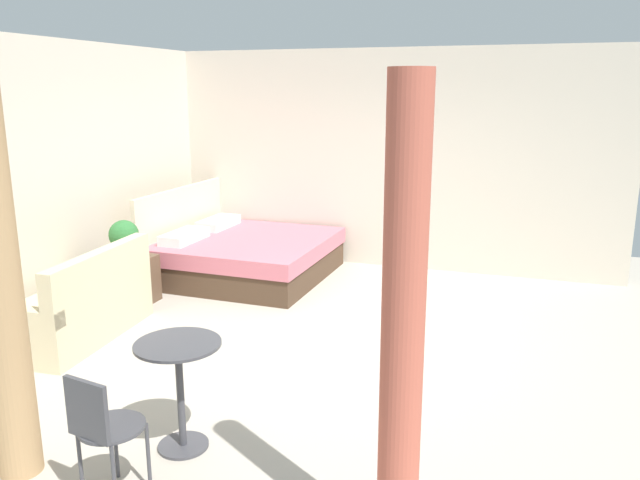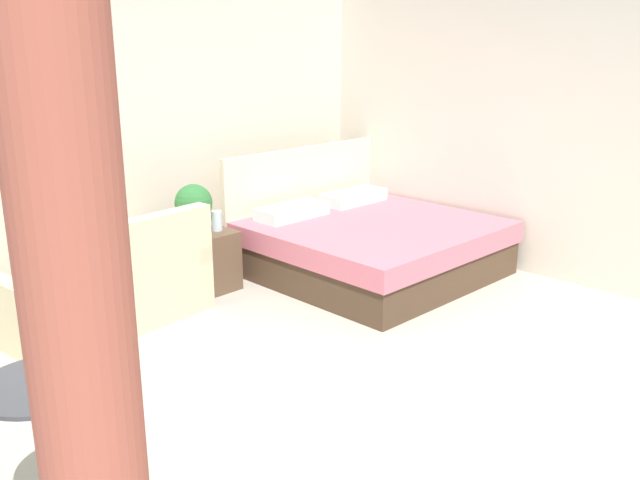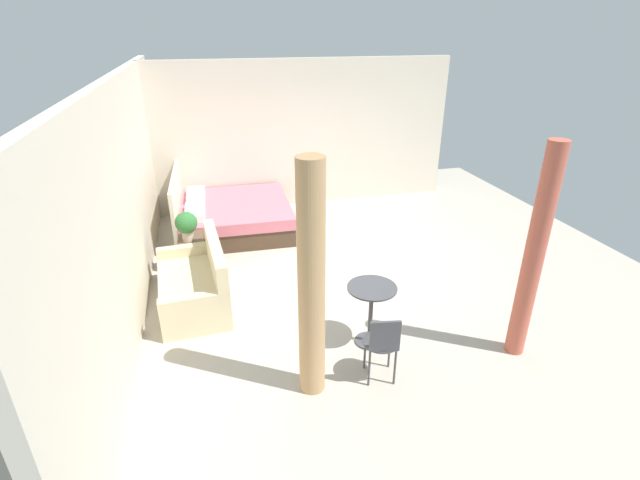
{
  "view_description": "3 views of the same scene",
  "coord_description": "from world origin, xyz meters",
  "px_view_note": "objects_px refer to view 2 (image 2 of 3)",
  "views": [
    {
      "loc": [
        -5.32,
        -1.74,
        2.36
      ],
      "look_at": [
        0.76,
        0.28,
        0.8
      ],
      "focal_mm": 35.13,
      "sensor_mm": 36.0,
      "label": 1
    },
    {
      "loc": [
        -3.14,
        -2.39,
        2.19
      ],
      "look_at": [
        0.33,
        0.93,
        0.76
      ],
      "focal_mm": 38.93,
      "sensor_mm": 36.0,
      "label": 2
    },
    {
      "loc": [
        -6.19,
        2.0,
        3.42
      ],
      "look_at": [
        -0.36,
        0.5,
        0.6
      ],
      "focal_mm": 25.87,
      "sensor_mm": 36.0,
      "label": 3
    }
  ],
  "objects_px": {
    "bed": "(368,243)",
    "couch": "(106,291)",
    "nightstand": "(208,262)",
    "potted_plant": "(194,205)",
    "vase": "(217,221)",
    "balcony_table": "(49,431)"
  },
  "relations": [
    {
      "from": "bed",
      "to": "vase",
      "type": "distance_m",
      "value": 1.47
    },
    {
      "from": "couch",
      "to": "vase",
      "type": "distance_m",
      "value": 1.18
    },
    {
      "from": "vase",
      "to": "couch",
      "type": "bearing_deg",
      "value": -177.53
    },
    {
      "from": "bed",
      "to": "couch",
      "type": "xyz_separation_m",
      "value": [
        -2.38,
        0.64,
        0.0
      ]
    },
    {
      "from": "bed",
      "to": "balcony_table",
      "type": "height_order",
      "value": "bed"
    },
    {
      "from": "bed",
      "to": "vase",
      "type": "relative_size",
      "value": 11.85
    },
    {
      "from": "potted_plant",
      "to": "balcony_table",
      "type": "xyz_separation_m",
      "value": [
        -2.28,
        -2.02,
        -0.28
      ]
    },
    {
      "from": "couch",
      "to": "vase",
      "type": "bearing_deg",
      "value": 2.47
    },
    {
      "from": "nightstand",
      "to": "bed",
      "type": "bearing_deg",
      "value": -26.59
    },
    {
      "from": "potted_plant",
      "to": "vase",
      "type": "height_order",
      "value": "potted_plant"
    },
    {
      "from": "vase",
      "to": "bed",
      "type": "bearing_deg",
      "value": -28.83
    },
    {
      "from": "balcony_table",
      "to": "potted_plant",
      "type": "bearing_deg",
      "value": 41.54
    },
    {
      "from": "couch",
      "to": "potted_plant",
      "type": "bearing_deg",
      "value": 4.49
    },
    {
      "from": "nightstand",
      "to": "potted_plant",
      "type": "height_order",
      "value": "potted_plant"
    },
    {
      "from": "couch",
      "to": "balcony_table",
      "type": "relative_size",
      "value": 2.14
    },
    {
      "from": "vase",
      "to": "balcony_table",
      "type": "distance_m",
      "value": 3.21
    },
    {
      "from": "couch",
      "to": "nightstand",
      "type": "bearing_deg",
      "value": 2.63
    },
    {
      "from": "nightstand",
      "to": "potted_plant",
      "type": "xyz_separation_m",
      "value": [
        -0.1,
        0.03,
        0.53
      ]
    },
    {
      "from": "balcony_table",
      "to": "nightstand",
      "type": "bearing_deg",
      "value": 39.98
    },
    {
      "from": "couch",
      "to": "potted_plant",
      "type": "xyz_separation_m",
      "value": [
        0.91,
        0.07,
        0.51
      ]
    },
    {
      "from": "couch",
      "to": "nightstand",
      "type": "height_order",
      "value": "couch"
    },
    {
      "from": "nightstand",
      "to": "potted_plant",
      "type": "distance_m",
      "value": 0.54
    }
  ]
}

